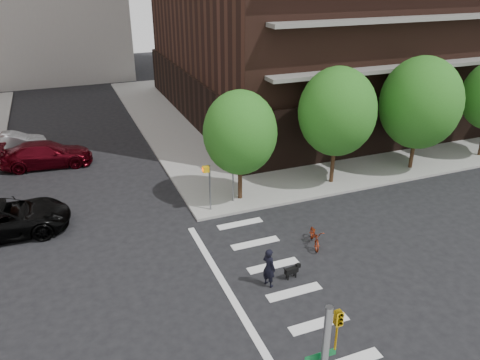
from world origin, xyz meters
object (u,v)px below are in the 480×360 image
scooter (315,236)px  dog_walker (269,267)px  parked_car_maroon (47,154)px  parked_car_black (3,219)px  parked_car_silver (13,142)px

scooter → dog_walker: bearing=-130.4°
scooter → parked_car_maroon: bearing=146.5°
parked_car_black → dog_walker: 13.47m
parked_car_silver → scooter: bearing=-140.3°
parked_car_silver → parked_car_maroon: bearing=-146.3°
scooter → dog_walker: (-3.35, -2.00, 0.41)m
parked_car_black → dog_walker: (10.42, -8.53, 0.01)m
parked_car_black → scooter: parked_car_black is taller
parked_car_black → dog_walker: size_ratio=3.57×
parked_car_maroon → dog_walker: (8.26, -17.03, 0.05)m
parked_car_black → parked_car_maroon: (2.16, 8.51, -0.04)m
scooter → dog_walker: dog_walker is taller
parked_car_black → parked_car_silver: bearing=1.9°
parked_car_maroon → parked_car_silver: parked_car_maroon is taller
parked_car_black → parked_car_maroon: 8.78m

